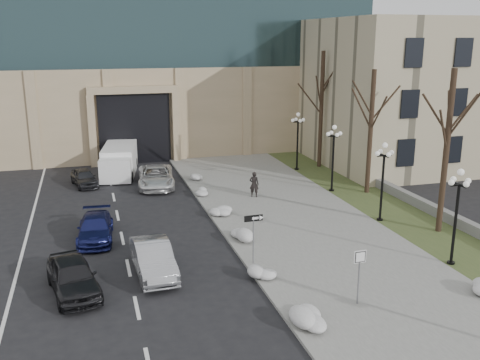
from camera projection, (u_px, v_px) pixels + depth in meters
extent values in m
cube|color=gray|center=(294.00, 220.00, 31.60)|extent=(9.00, 40.00, 0.12)
cube|color=gray|center=(221.00, 227.00, 30.39)|extent=(0.30, 40.00, 0.14)
cube|color=#3D4D26|center=(391.00, 211.00, 33.35)|extent=(4.00, 40.00, 0.10)
cube|color=gray|center=(402.00, 195.00, 35.66)|extent=(0.50, 30.00, 0.70)
cube|color=tan|center=(145.00, 103.00, 55.07)|extent=(40.00, 20.00, 8.00)
cube|color=black|center=(134.00, 127.00, 46.45)|extent=(6.00, 2.50, 6.00)
cube|color=tan|center=(133.00, 90.00, 44.29)|extent=(7.50, 0.60, 0.60)
cube|color=tan|center=(92.00, 131.00, 44.21)|extent=(0.60, 0.60, 6.00)
cube|color=tan|center=(176.00, 127.00, 46.09)|extent=(0.60, 0.60, 6.00)
cube|color=tan|center=(430.00, 89.00, 48.02)|extent=(22.00, 18.00, 12.00)
cube|color=black|center=(405.00, 153.00, 38.43)|extent=(1.40, 0.25, 2.00)
cube|color=black|center=(453.00, 149.00, 39.50)|extent=(1.40, 0.25, 2.00)
cube|color=black|center=(409.00, 104.00, 37.52)|extent=(1.40, 0.25, 2.00)
cube|color=black|center=(458.00, 102.00, 38.59)|extent=(1.40, 0.25, 2.00)
cube|color=black|center=(414.00, 53.00, 36.61)|extent=(1.40, 0.25, 2.00)
cube|color=black|center=(463.00, 52.00, 37.69)|extent=(1.40, 0.25, 2.00)
imported|color=black|center=(73.00, 276.00, 22.58)|extent=(2.60, 4.72, 1.52)
imported|color=#9E9FA5|center=(153.00, 258.00, 24.40)|extent=(1.79, 4.66, 1.51)
imported|color=navy|center=(95.00, 228.00, 28.60)|extent=(2.15, 4.56, 1.28)
imported|color=silver|center=(156.00, 177.00, 38.73)|extent=(3.04, 5.61, 1.49)
imported|color=#2D2D32|center=(84.00, 178.00, 38.98)|extent=(2.23, 3.87, 1.24)
imported|color=black|center=(254.00, 184.00, 35.81)|extent=(0.75, 0.65, 1.74)
cube|color=white|center=(120.00, 159.00, 42.80)|extent=(3.24, 5.76, 2.18)
cube|color=white|center=(116.00, 170.00, 39.70)|extent=(2.54, 2.09, 1.74)
cylinder|color=black|center=(102.00, 178.00, 39.93)|extent=(0.39, 0.80, 0.76)
cylinder|color=black|center=(131.00, 177.00, 40.19)|extent=(0.39, 0.80, 0.76)
cylinder|color=black|center=(109.00, 163.00, 44.42)|extent=(0.39, 0.80, 0.76)
cylinder|color=black|center=(135.00, 163.00, 44.68)|extent=(0.39, 0.80, 0.76)
cylinder|color=slate|center=(253.00, 241.00, 25.18)|extent=(0.06, 0.06, 2.47)
cube|color=black|center=(253.00, 218.00, 24.88)|extent=(0.90, 0.07, 0.30)
cube|color=white|center=(257.00, 218.00, 24.90)|extent=(0.43, 0.02, 0.11)
cone|color=white|center=(261.00, 218.00, 24.97)|extent=(0.22, 0.25, 0.25)
cylinder|color=slate|center=(359.00, 279.00, 21.32)|extent=(0.06, 0.06, 2.38)
cube|color=white|center=(360.00, 257.00, 21.07)|extent=(0.52, 0.05, 0.52)
cube|color=black|center=(360.00, 257.00, 21.04)|extent=(0.45, 0.02, 0.45)
cube|color=white|center=(360.00, 257.00, 21.04)|extent=(0.39, 0.02, 0.39)
ellipsoid|color=silver|center=(306.00, 317.00, 20.17)|extent=(1.10, 1.60, 0.36)
ellipsoid|color=silver|center=(264.00, 272.00, 24.04)|extent=(1.10, 1.60, 0.36)
ellipsoid|color=silver|center=(239.00, 235.00, 28.57)|extent=(1.10, 1.60, 0.36)
ellipsoid|color=silver|center=(220.00, 212.00, 32.35)|extent=(1.10, 1.60, 0.36)
ellipsoid|color=silver|center=(202.00, 193.00, 36.32)|extent=(1.10, 1.60, 0.36)
ellipsoid|color=silver|center=(192.00, 177.00, 40.54)|extent=(1.10, 1.60, 0.36)
cylinder|color=black|center=(451.00, 264.00, 25.46)|extent=(0.36, 0.36, 0.20)
cylinder|color=black|center=(455.00, 226.00, 24.96)|extent=(0.14, 0.14, 4.00)
cylinder|color=black|center=(459.00, 185.00, 24.45)|extent=(0.10, 0.90, 0.10)
cylinder|color=black|center=(459.00, 185.00, 24.45)|extent=(0.90, 0.10, 0.10)
sphere|color=white|center=(461.00, 172.00, 24.29)|extent=(0.32, 0.32, 0.32)
sphere|color=white|center=(468.00, 181.00, 24.53)|extent=(0.28, 0.28, 0.28)
sphere|color=white|center=(451.00, 182.00, 24.29)|extent=(0.28, 0.28, 0.28)
sphere|color=white|center=(453.00, 179.00, 24.82)|extent=(0.28, 0.28, 0.28)
sphere|color=white|center=(466.00, 184.00, 23.99)|extent=(0.28, 0.28, 0.28)
cylinder|color=black|center=(380.00, 220.00, 31.49)|extent=(0.36, 0.36, 0.20)
cylinder|color=black|center=(382.00, 189.00, 30.99)|extent=(0.14, 0.14, 4.00)
cylinder|color=black|center=(384.00, 156.00, 30.48)|extent=(0.10, 0.90, 0.10)
cylinder|color=black|center=(384.00, 156.00, 30.48)|extent=(0.90, 0.10, 0.10)
sphere|color=white|center=(385.00, 145.00, 30.32)|extent=(0.32, 0.32, 0.32)
sphere|color=white|center=(391.00, 153.00, 30.56)|extent=(0.28, 0.28, 0.28)
sphere|color=white|center=(377.00, 153.00, 30.32)|extent=(0.28, 0.28, 0.28)
sphere|color=white|center=(380.00, 151.00, 30.85)|extent=(0.28, 0.28, 0.28)
sphere|color=white|center=(389.00, 155.00, 30.02)|extent=(0.28, 0.28, 0.28)
cylinder|color=black|center=(332.00, 191.00, 37.52)|extent=(0.36, 0.36, 0.20)
cylinder|color=black|center=(333.00, 164.00, 37.02)|extent=(0.14, 0.14, 4.00)
cylinder|color=black|center=(334.00, 136.00, 36.51)|extent=(0.10, 0.90, 0.10)
cylinder|color=black|center=(334.00, 136.00, 36.51)|extent=(0.90, 0.10, 0.10)
sphere|color=white|center=(334.00, 127.00, 36.35)|extent=(0.32, 0.32, 0.32)
sphere|color=white|center=(340.00, 133.00, 36.59)|extent=(0.28, 0.28, 0.28)
sphere|color=white|center=(328.00, 134.00, 36.35)|extent=(0.28, 0.28, 0.28)
sphere|color=white|center=(331.00, 133.00, 36.88)|extent=(0.28, 0.28, 0.28)
sphere|color=white|center=(337.00, 135.00, 36.05)|extent=(0.28, 0.28, 0.28)
cylinder|color=black|center=(297.00, 169.00, 43.55)|extent=(0.36, 0.36, 0.20)
cylinder|color=black|center=(297.00, 147.00, 43.05)|extent=(0.14, 0.14, 4.00)
cylinder|color=black|center=(298.00, 122.00, 42.54)|extent=(0.10, 0.90, 0.10)
cylinder|color=black|center=(298.00, 122.00, 42.54)|extent=(0.90, 0.10, 0.10)
sphere|color=white|center=(298.00, 114.00, 42.38)|extent=(0.32, 0.32, 0.32)
sphere|color=white|center=(303.00, 120.00, 42.62)|extent=(0.28, 0.28, 0.28)
sphere|color=white|center=(293.00, 120.00, 42.38)|extent=(0.28, 0.28, 0.28)
sphere|color=white|center=(296.00, 119.00, 42.91)|extent=(0.28, 0.28, 0.28)
sphere|color=white|center=(300.00, 121.00, 42.08)|extent=(0.28, 0.28, 0.28)
cylinder|color=black|center=(446.00, 154.00, 28.62)|extent=(0.32, 0.32, 9.00)
cylinder|color=black|center=(370.00, 133.00, 36.10)|extent=(0.32, 0.32, 8.50)
cylinder|color=black|center=(321.00, 111.00, 43.40)|extent=(0.32, 0.32, 9.50)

